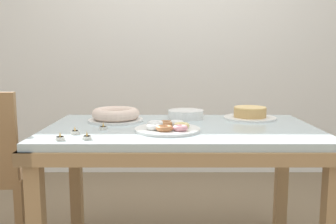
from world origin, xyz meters
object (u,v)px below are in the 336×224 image
Objects in this scene: plate_stack at (185,114)px; tealight_right_edge at (59,138)px; pastry_platter at (167,128)px; tealight_near_front at (74,132)px; cake_golden_bundt at (115,115)px; cake_chocolate_round at (249,114)px; tealight_left_edge at (86,137)px; tealight_centre at (103,128)px.

plate_stack reaches higher than tealight_right_edge.
plate_stack is (0.11, 0.38, 0.01)m from pastry_platter.
plate_stack is at bearing 40.35° from tealight_near_front.
cake_golden_bundt is 0.41m from pastry_platter.
pastry_platter is at bearing -43.87° from cake_golden_bundt.
cake_golden_bundt is 7.73× the size of tealight_right_edge.
cake_golden_bundt reaches higher than tealight_right_edge.
cake_chocolate_round reaches higher than tealight_left_edge.
pastry_platter is 0.39m from plate_stack.
tealight_centre is (0.15, 0.25, 0.00)m from tealight_right_edge.
tealight_left_edge is 1.00× the size of tealight_centre.
cake_chocolate_round reaches higher than tealight_right_edge.
tealight_near_front is at bearing -154.20° from cake_chocolate_round.
tealight_left_edge is (-0.06, -0.48, -0.03)m from cake_golden_bundt.
tealight_centre is (-0.81, -0.33, -0.02)m from cake_chocolate_round.
tealight_centre is (0.11, 0.11, 0.00)m from tealight_near_front.
tealight_near_front and tealight_right_edge have the same top height.
tealight_centre is at bearing -96.43° from cake_golden_bundt.
plate_stack is at bearing 177.49° from cake_chocolate_round.
tealight_left_edge is (-0.84, -0.56, -0.02)m from cake_chocolate_round.
pastry_platter reaches higher than tealight_centre.
tealight_right_edge is 1.00× the size of tealight_centre.
tealight_left_edge and tealight_centre have the same top height.
tealight_centre is at bearing -140.89° from plate_stack.
plate_stack is 5.25× the size of tealight_right_edge.
cake_golden_bundt is at bearing -174.03° from cake_chocolate_round.
pastry_platter is 0.32m from tealight_centre.
tealight_left_edge is at bearing -150.77° from pastry_platter.
cake_golden_bundt is at bearing 83.57° from tealight_centre.
tealight_left_edge is (0.08, -0.12, 0.00)m from tealight_near_front.
plate_stack is at bearing 45.93° from tealight_right_edge.
cake_chocolate_round is 0.78m from cake_golden_bundt.
tealight_centre is (-0.32, 0.03, -0.01)m from pastry_platter.
cake_chocolate_round is 1.01m from tealight_left_edge.
pastry_platter is at bearing 29.23° from tealight_left_edge.
tealight_right_edge is 0.29m from tealight_centre.
pastry_platter is 0.41m from tealight_left_edge.
pastry_platter reaches higher than tealight_left_edge.
tealight_left_edge is (0.11, 0.02, 0.00)m from tealight_right_edge.
plate_stack is 0.74m from tealight_left_edge.
tealight_right_edge is at bearing -103.49° from tealight_near_front.
cake_chocolate_round is 7.62× the size of tealight_left_edge.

